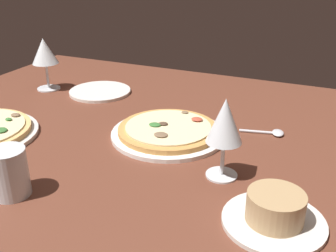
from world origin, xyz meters
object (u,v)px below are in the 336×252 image
at_px(pizza_main, 168,131).
at_px(wine_glass_far, 225,124).
at_px(ramekin_on_saucer, 275,212).
at_px(side_plate, 100,91).
at_px(wine_glass_near, 44,53).
at_px(water_glass, 9,175).
at_px(spoon, 272,133).

height_order(pizza_main, wine_glass_far, wine_glass_far).
bearing_deg(wine_glass_far, pizza_main, -36.47).
bearing_deg(ramekin_on_saucer, pizza_main, -39.00).
distance_m(wine_glass_far, side_plate, 0.60).
xyz_separation_m(pizza_main, side_plate, (0.32, -0.20, -0.01)).
xyz_separation_m(wine_glass_near, side_plate, (-0.17, -0.03, -0.11)).
distance_m(wine_glass_far, wine_glass_near, 0.72).
distance_m(ramekin_on_saucer, wine_glass_far, 0.19).
bearing_deg(water_glass, side_plate, -73.90).
relative_size(pizza_main, ramekin_on_saucer, 1.61).
xyz_separation_m(wine_glass_near, water_glass, (-0.33, 0.51, -0.08)).
xyz_separation_m(wine_glass_far, side_plate, (0.49, -0.32, -0.11)).
xyz_separation_m(ramekin_on_saucer, wine_glass_near, (0.78, -0.40, 0.09)).
bearing_deg(side_plate, water_glass, 106.10).
distance_m(wine_glass_near, spoon, 0.73).
bearing_deg(wine_glass_near, water_glass, 122.78).
bearing_deg(wine_glass_near, wine_glass_far, 156.26).
xyz_separation_m(side_plate, spoon, (-0.55, 0.09, 0.00)).
bearing_deg(wine_glass_far, wine_glass_near, -23.74).
height_order(ramekin_on_saucer, wine_glass_far, wine_glass_far).
bearing_deg(water_glass, spoon, -130.79).
height_order(pizza_main, ramekin_on_saucer, ramekin_on_saucer).
xyz_separation_m(wine_glass_far, water_glass, (0.33, 0.22, -0.07)).
xyz_separation_m(pizza_main, wine_glass_near, (0.49, -0.16, 0.10)).
xyz_separation_m(ramekin_on_saucer, side_plate, (0.61, -0.44, -0.02)).
relative_size(ramekin_on_saucer, wine_glass_far, 1.04).
bearing_deg(water_glass, wine_glass_far, -147.03).
distance_m(wine_glass_near, side_plate, 0.21).
xyz_separation_m(pizza_main, ramekin_on_saucer, (-0.29, 0.24, 0.01)).
height_order(ramekin_on_saucer, spoon, ramekin_on_saucer).
bearing_deg(wine_glass_near, side_plate, -168.64).
bearing_deg(ramekin_on_saucer, wine_glass_far, -42.27).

